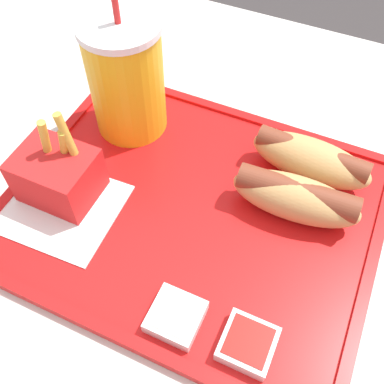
# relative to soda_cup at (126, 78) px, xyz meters

# --- Properties ---
(dining_table) EXTENTS (1.08, 0.85, 0.74)m
(dining_table) POSITION_rel_soda_cup_xyz_m (0.13, -0.11, -0.45)
(dining_table) COLOR beige
(dining_table) RESTS_ON ground_plane
(food_tray) EXTENTS (0.41, 0.33, 0.01)m
(food_tray) POSITION_rel_soda_cup_xyz_m (0.13, -0.09, -0.08)
(food_tray) COLOR red
(food_tray) RESTS_ON dining_table
(paper_napkin) EXTENTS (0.14, 0.12, 0.00)m
(paper_napkin) POSITION_rel_soda_cup_xyz_m (-0.01, -0.15, -0.07)
(paper_napkin) COLOR white
(paper_napkin) RESTS_ON food_tray
(soda_cup) EXTENTS (0.09, 0.09, 0.18)m
(soda_cup) POSITION_rel_soda_cup_xyz_m (0.00, 0.00, 0.00)
(soda_cup) COLOR gold
(soda_cup) RESTS_ON food_tray
(hot_dog_far) EXTENTS (0.14, 0.06, 0.05)m
(hot_dog_far) POSITION_rel_soda_cup_xyz_m (0.23, 0.01, -0.05)
(hot_dog_far) COLOR tan
(hot_dog_far) RESTS_ON food_tray
(hot_dog_near) EXTENTS (0.14, 0.06, 0.05)m
(hot_dog_near) POSITION_rel_soda_cup_xyz_m (0.23, -0.05, -0.05)
(hot_dog_near) COLOR tan
(hot_dog_near) RESTS_ON food_tray
(fries_carton) EXTENTS (0.08, 0.07, 0.11)m
(fries_carton) POSITION_rel_soda_cup_xyz_m (-0.02, -0.13, -0.04)
(fries_carton) COLOR red
(fries_carton) RESTS_ON food_tray
(sauce_cup_mayo) EXTENTS (0.05, 0.05, 0.02)m
(sauce_cup_mayo) POSITION_rel_soda_cup_xyz_m (0.17, -0.21, -0.06)
(sauce_cup_mayo) COLOR silver
(sauce_cup_mayo) RESTS_ON food_tray
(sauce_cup_ketchup) EXTENTS (0.05, 0.05, 0.02)m
(sauce_cup_ketchup) POSITION_rel_soda_cup_xyz_m (0.24, -0.21, -0.06)
(sauce_cup_ketchup) COLOR silver
(sauce_cup_ketchup) RESTS_ON food_tray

